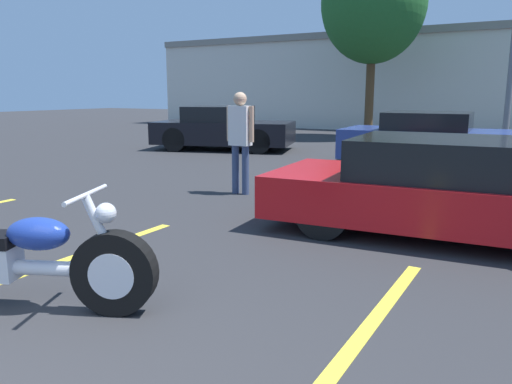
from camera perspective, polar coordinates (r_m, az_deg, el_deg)
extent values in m
cube|color=beige|center=(24.13, 24.77, 11.47)|extent=(32.00, 4.00, 4.40)
cube|color=gray|center=(24.25, 25.18, 16.30)|extent=(32.00, 4.20, 0.30)
cylinder|color=brown|center=(19.50, 12.85, 10.84)|extent=(0.32, 0.32, 3.28)
ellipsoid|color=#236028|center=(19.76, 13.29, 20.36)|extent=(3.79, 3.79, 4.36)
cylinder|color=black|center=(4.06, -15.84, -8.89)|extent=(0.67, 0.41, 0.66)
cylinder|color=silver|center=(4.06, -15.84, -8.89)|extent=(0.40, 0.30, 0.36)
cylinder|color=silver|center=(4.44, -26.22, -7.67)|extent=(1.38, 0.70, 0.12)
ellipsoid|color=navy|center=(4.23, -23.61, -4.39)|extent=(0.57, 0.46, 0.26)
cylinder|color=silver|center=(4.00, -17.22, -4.44)|extent=(0.31, 0.19, 0.63)
cylinder|color=silver|center=(3.97, -18.83, -0.28)|extent=(0.32, 0.65, 0.04)
sphere|color=silver|center=(3.94, -16.78, -2.32)|extent=(0.16, 0.16, 0.16)
cube|color=red|center=(6.45, 21.72, -0.81)|extent=(4.56, 2.20, 0.52)
cube|color=black|center=(6.38, 20.46, 3.69)|extent=(2.12, 1.83, 0.47)
cylinder|color=black|center=(5.93, 7.67, -2.25)|extent=(0.67, 0.27, 0.65)
cylinder|color=black|center=(7.47, 11.60, 0.45)|extent=(0.67, 0.27, 0.65)
cube|color=navy|center=(12.15, 19.65, 5.13)|extent=(4.18, 2.09, 0.68)
cube|color=black|center=(12.13, 19.05, 7.70)|extent=(1.93, 1.77, 0.39)
cylinder|color=black|center=(11.27, 25.43, 3.35)|extent=(0.73, 0.26, 0.71)
cylinder|color=black|center=(12.89, 25.63, 4.20)|extent=(0.73, 0.26, 0.71)
cylinder|color=black|center=(11.59, 12.87, 4.35)|extent=(0.73, 0.26, 0.71)
cylinder|color=black|center=(13.17, 14.58, 5.07)|extent=(0.73, 0.26, 0.71)
cube|color=black|center=(15.19, -3.66, 6.81)|extent=(4.45, 3.01, 0.65)
cube|color=black|center=(15.21, -4.28, 8.89)|extent=(2.26, 2.17, 0.45)
cylinder|color=black|center=(14.08, 0.32, 5.79)|extent=(0.73, 0.42, 0.70)
cylinder|color=black|center=(15.72, 1.68, 6.36)|extent=(0.73, 0.42, 0.70)
cylinder|color=black|center=(14.84, -9.29, 5.93)|extent=(0.73, 0.42, 0.70)
cylinder|color=black|center=(16.40, -7.06, 6.49)|extent=(0.73, 0.42, 0.70)
cylinder|color=#38476B|center=(8.53, -2.36, 2.61)|extent=(0.12, 0.12, 0.83)
cylinder|color=#38476B|center=(8.43, -1.21, 2.51)|extent=(0.12, 0.12, 0.83)
cube|color=white|center=(8.40, -1.82, 7.58)|extent=(0.36, 0.20, 0.66)
cylinder|color=tan|center=(8.52, -3.09, 7.84)|extent=(0.08, 0.08, 0.59)
cylinder|color=tan|center=(8.28, -0.52, 7.76)|extent=(0.08, 0.08, 0.59)
sphere|color=tan|center=(8.38, -1.84, 10.59)|extent=(0.22, 0.22, 0.22)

